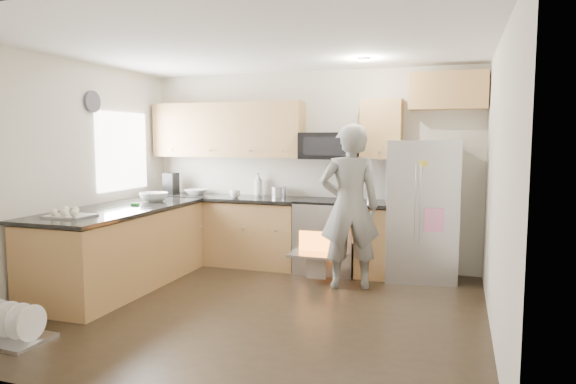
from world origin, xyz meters
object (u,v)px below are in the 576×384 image
(dish_rack, at_px, (15,331))
(person, at_px, (350,207))
(stove_range, at_px, (328,219))
(refrigerator, at_px, (420,210))

(dish_rack, bearing_deg, person, 46.23)
(stove_range, relative_size, refrigerator, 1.06)
(refrigerator, xyz_separation_m, dish_rack, (-3.10, -3.11, -0.76))
(refrigerator, bearing_deg, stove_range, 170.37)
(stove_range, bearing_deg, dish_rack, -122.17)
(stove_range, relative_size, person, 0.95)
(dish_rack, bearing_deg, stove_range, 57.83)
(stove_range, xyz_separation_m, person, (0.41, -0.63, 0.26))
(refrigerator, height_order, dish_rack, refrigerator)
(stove_range, height_order, person, person)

